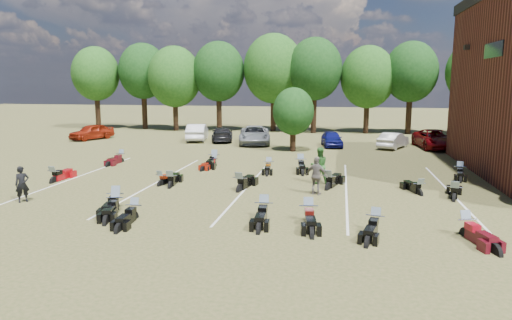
% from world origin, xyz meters
% --- Properties ---
extents(ground, '(160.00, 160.00, 0.00)m').
position_xyz_m(ground, '(0.00, 0.00, 0.00)').
color(ground, brown).
rests_on(ground, ground).
extents(car_0, '(3.27, 4.57, 1.45)m').
position_xyz_m(car_0, '(-21.27, 19.25, 0.72)').
color(car_0, maroon).
rests_on(car_0, ground).
extents(car_1, '(2.54, 4.92, 1.55)m').
position_xyz_m(car_1, '(-11.32, 20.32, 0.77)').
color(car_1, silver).
rests_on(car_1, ground).
extents(car_2, '(3.57, 6.01, 1.57)m').
position_xyz_m(car_2, '(-5.72, 19.10, 0.78)').
color(car_2, gray).
rests_on(car_2, ground).
extents(car_3, '(2.79, 4.79, 1.30)m').
position_xyz_m(car_3, '(-8.90, 20.19, 0.65)').
color(car_3, black).
rests_on(car_3, ground).
extents(car_4, '(2.11, 3.99, 1.29)m').
position_xyz_m(car_4, '(0.93, 18.62, 0.65)').
color(car_4, '#0C0E55').
rests_on(car_4, ground).
extents(car_5, '(2.90, 4.14, 1.30)m').
position_xyz_m(car_5, '(5.86, 18.51, 0.65)').
color(car_5, beige).
rests_on(car_5, ground).
extents(car_6, '(3.14, 5.71, 1.52)m').
position_xyz_m(car_6, '(9.18, 19.00, 0.76)').
color(car_6, '#5C0508').
rests_on(car_6, ground).
extents(car_7, '(2.62, 5.06, 1.40)m').
position_xyz_m(car_7, '(12.74, 19.48, 0.70)').
color(car_7, '#323136').
rests_on(car_7, ground).
extents(person_black, '(0.69, 0.71, 1.63)m').
position_xyz_m(person_black, '(-12.30, -2.04, 0.82)').
color(person_black, black).
rests_on(person_black, ground).
extents(person_green, '(1.13, 1.00, 1.94)m').
position_xyz_m(person_green, '(0.58, 4.22, 0.97)').
color(person_green, '#306E29').
rests_on(person_green, ground).
extents(person_grey, '(1.17, 0.77, 1.85)m').
position_xyz_m(person_grey, '(0.58, 1.73, 0.92)').
color(person_grey, '#5F5851').
rests_on(person_grey, ground).
extents(motorcycle_0, '(1.31, 2.48, 1.32)m').
position_xyz_m(motorcycle_0, '(-7.72, -2.21, 0.00)').
color(motorcycle_0, black).
rests_on(motorcycle_0, ground).
extents(motorcycle_1, '(0.83, 2.17, 1.19)m').
position_xyz_m(motorcycle_1, '(-6.24, -3.57, 0.00)').
color(motorcycle_1, black).
rests_on(motorcycle_1, ground).
extents(motorcycle_2, '(1.28, 2.37, 1.26)m').
position_xyz_m(motorcycle_2, '(-7.46, -2.76, 0.00)').
color(motorcycle_2, black).
rests_on(motorcycle_2, ground).
extents(motorcycle_3, '(0.89, 2.39, 1.31)m').
position_xyz_m(motorcycle_3, '(-1.25, -2.54, 0.00)').
color(motorcycle_3, black).
rests_on(motorcycle_3, ground).
extents(motorcycle_4, '(1.15, 2.28, 1.22)m').
position_xyz_m(motorcycle_4, '(2.95, -3.37, 0.00)').
color(motorcycle_4, black).
rests_on(motorcycle_4, ground).
extents(motorcycle_5, '(1.07, 2.45, 1.32)m').
position_xyz_m(motorcycle_5, '(0.52, -2.67, 0.00)').
color(motorcycle_5, black).
rests_on(motorcycle_5, ground).
extents(motorcycle_6, '(1.37, 2.40, 1.27)m').
position_xyz_m(motorcycle_6, '(6.04, -3.36, 0.00)').
color(motorcycle_6, '#480A13').
rests_on(motorcycle_6, ground).
extents(motorcycle_7, '(0.73, 2.28, 1.27)m').
position_xyz_m(motorcycle_7, '(-13.42, 1.84, 0.00)').
color(motorcycle_7, '#9C0B10').
rests_on(motorcycle_7, ground).
extents(motorcycle_8, '(1.05, 2.10, 1.12)m').
position_xyz_m(motorcycle_8, '(-7.50, 2.23, 0.00)').
color(motorcycle_8, black).
rests_on(motorcycle_8, ground).
extents(motorcycle_9, '(1.01, 2.33, 1.25)m').
position_xyz_m(motorcycle_9, '(-6.85, 1.90, 0.00)').
color(motorcycle_9, black).
rests_on(motorcycle_9, ground).
extents(motorcycle_10, '(1.15, 2.53, 1.36)m').
position_xyz_m(motorcycle_10, '(-3.18, 1.76, 0.00)').
color(motorcycle_10, black).
rests_on(motorcycle_10, ground).
extents(motorcycle_11, '(1.46, 2.61, 1.39)m').
position_xyz_m(motorcycle_11, '(1.11, 2.96, 0.00)').
color(motorcycle_11, black).
rests_on(motorcycle_11, ground).
extents(motorcycle_12, '(1.27, 2.12, 1.13)m').
position_xyz_m(motorcycle_12, '(5.42, 2.61, 0.00)').
color(motorcycle_12, black).
rests_on(motorcycle_12, ground).
extents(motorcycle_13, '(1.22, 2.40, 1.28)m').
position_xyz_m(motorcycle_13, '(6.80, 1.79, 0.00)').
color(motorcycle_13, black).
rests_on(motorcycle_13, ground).
extents(motorcycle_14, '(0.80, 2.20, 1.21)m').
position_xyz_m(motorcycle_14, '(-12.83, 8.32, 0.00)').
color(motorcycle_14, '#480A12').
rests_on(motorcycle_14, ground).
extents(motorcycle_15, '(1.04, 2.09, 1.12)m').
position_xyz_m(motorcycle_15, '(-6.22, 7.83, 0.00)').
color(motorcycle_15, maroon).
rests_on(motorcycle_15, ground).
extents(motorcycle_16, '(0.97, 2.52, 1.37)m').
position_xyz_m(motorcycle_16, '(-6.39, 8.51, 0.00)').
color(motorcycle_16, black).
rests_on(motorcycle_16, ground).
extents(motorcycle_17, '(0.84, 2.11, 1.15)m').
position_xyz_m(motorcycle_17, '(-2.59, 7.21, 0.00)').
color(motorcycle_17, black).
rests_on(motorcycle_17, ground).
extents(motorcycle_19, '(1.12, 2.49, 1.34)m').
position_xyz_m(motorcycle_19, '(-0.73, 7.96, 0.00)').
color(motorcycle_19, black).
rests_on(motorcycle_19, ground).
extents(motorcycle_20, '(1.11, 2.26, 1.20)m').
position_xyz_m(motorcycle_20, '(8.37, 7.46, 0.00)').
color(motorcycle_20, black).
rests_on(motorcycle_20, ground).
extents(tree_line, '(56.00, 6.00, 9.79)m').
position_xyz_m(tree_line, '(-1.00, 29.00, 6.31)').
color(tree_line, black).
rests_on(tree_line, ground).
extents(young_tree_midfield, '(3.20, 3.20, 4.70)m').
position_xyz_m(young_tree_midfield, '(-2.00, 15.50, 3.09)').
color(young_tree_midfield, black).
rests_on(young_tree_midfield, ground).
extents(parking_lines, '(20.10, 14.00, 0.01)m').
position_xyz_m(parking_lines, '(-3.00, 3.00, 0.01)').
color(parking_lines, silver).
rests_on(parking_lines, ground).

